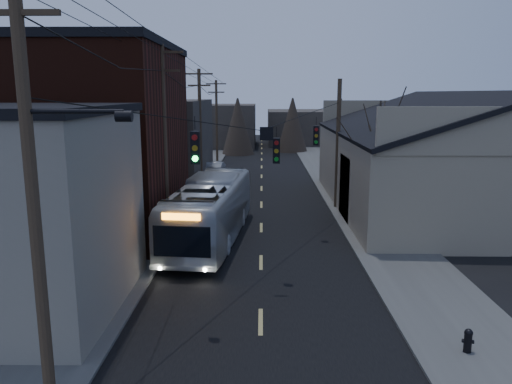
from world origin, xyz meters
TOP-DOWN VIEW (x-y plane):
  - road_surface at (0.00, 30.00)m, footprint 9.00×110.00m
  - sidewalk_left at (-6.50, 30.00)m, footprint 4.00×110.00m
  - sidewalk_right at (6.50, 30.00)m, footprint 4.00×110.00m
  - building_clapboard at (-9.00, 9.00)m, footprint 8.00×8.00m
  - building_brick at (-10.00, 20.00)m, footprint 10.00×12.00m
  - building_left_far at (-9.50, 36.00)m, footprint 9.00×14.00m
  - warehouse at (13.00, 25.00)m, footprint 16.16×20.60m
  - building_far_left at (-6.00, 65.00)m, footprint 10.00×12.00m
  - building_far_right at (7.00, 70.00)m, footprint 12.00×14.00m
  - bare_tree at (6.50, 20.00)m, footprint 0.40×0.40m
  - utility_lines at (-3.11, 24.14)m, footprint 11.24×45.28m
  - bus at (-2.65, 17.46)m, footprint 3.87×11.93m
  - parked_car at (-4.30, 36.97)m, footprint 1.81×4.41m
  - fire_hydrant at (6.08, 5.88)m, footprint 0.35×0.25m

SIDE VIEW (x-z plane):
  - road_surface at x=0.00m, z-range 0.00..0.02m
  - sidewalk_left at x=-6.50m, z-range 0.00..0.12m
  - sidewalk_right at x=6.50m, z-range 0.00..0.12m
  - fire_hydrant at x=6.08m, z-range 0.14..0.87m
  - parked_car at x=-4.30m, z-range 0.00..1.42m
  - bus at x=-2.65m, z-range 0.00..3.27m
  - building_far_right at x=7.00m, z-range 0.00..5.00m
  - warehouse at x=13.00m, z-range -1.17..6.56m
  - building_far_left at x=-6.00m, z-range 0.00..6.00m
  - building_clapboard at x=-9.00m, z-range 0.00..7.00m
  - building_left_far at x=-9.50m, z-range 0.00..7.00m
  - bare_tree at x=6.50m, z-range 0.00..7.20m
  - utility_lines at x=-3.11m, z-range -0.30..10.20m
  - building_brick at x=-10.00m, z-range 0.00..10.00m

